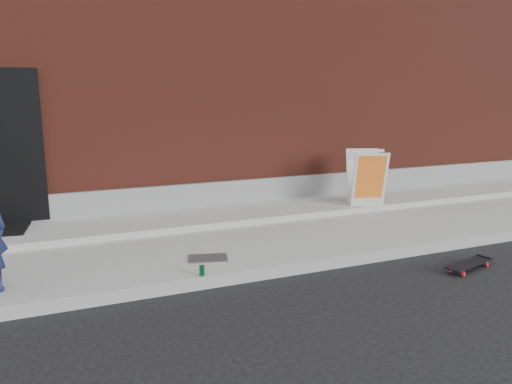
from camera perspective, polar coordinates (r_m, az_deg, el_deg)
name	(u,v)px	position (r m, az deg, el deg)	size (l,w,h in m)	color
ground	(247,283)	(5.92, -1.05, -10.35)	(80.00, 80.00, 0.00)	black
sidewalk	(208,241)	(7.23, -5.48, -5.65)	(20.00, 3.00, 0.15)	gray
apron	(191,218)	(8.03, -7.42, -3.01)	(20.00, 1.20, 0.10)	gray
building	(136,77)	(12.27, -13.60, 12.62)	(20.00, 8.10, 5.00)	#5E251A
skateboard	(469,264)	(6.86, 23.18, -7.56)	(0.81, 0.39, 0.09)	red
pizza_sign	(367,177)	(8.83, 12.53, 1.67)	(0.76, 0.83, 0.96)	silver
soda_can	(202,271)	(5.73, -6.20, -8.94)	(0.06, 0.06, 0.12)	#1C8E4B
utility_plate	(208,258)	(6.29, -5.53, -7.53)	(0.48, 0.31, 0.01)	#55565B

